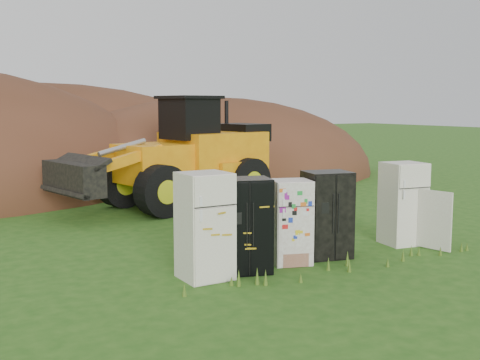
{
  "coord_description": "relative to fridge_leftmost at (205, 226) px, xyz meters",
  "views": [
    {
      "loc": [
        -7.29,
        -8.88,
        3.0
      ],
      "look_at": [
        -0.43,
        2.0,
        1.37
      ],
      "focal_mm": 45.0,
      "sensor_mm": 36.0,
      "label": 1
    }
  ],
  "objects": [
    {
      "name": "ground",
      "position": [
        2.41,
        -0.01,
        -0.92
      ],
      "size": [
        120.0,
        120.0,
        0.0
      ],
      "primitive_type": "plane",
      "color": "#255416",
      "rests_on": "ground"
    },
    {
      "name": "fridge_leftmost",
      "position": [
        0.0,
        0.0,
        0.0
      ],
      "size": [
        0.84,
        0.81,
        1.84
      ],
      "primitive_type": null,
      "rotation": [
        0.0,
        0.0,
        -0.03
      ],
      "color": "white",
      "rests_on": "ground"
    },
    {
      "name": "fridge_black_side",
      "position": [
        0.81,
        -0.02,
        -0.07
      ],
      "size": [
        1.07,
        0.95,
        1.69
      ],
      "primitive_type": null,
      "rotation": [
        0.0,
        0.0,
        -0.34
      ],
      "color": "black",
      "rests_on": "ground"
    },
    {
      "name": "fridge_sticker",
      "position": [
        1.86,
        0.01,
        -0.13
      ],
      "size": [
        0.89,
        0.86,
        1.59
      ],
      "primitive_type": null,
      "rotation": [
        0.0,
        0.0,
        -0.35
      ],
      "color": "white",
      "rests_on": "ground"
    },
    {
      "name": "fridge_dark_mid",
      "position": [
        2.74,
        0.01,
        -0.07
      ],
      "size": [
        1.02,
        0.91,
        1.69
      ],
      "primitive_type": null,
      "rotation": [
        0.0,
        0.0,
        -0.26
      ],
      "color": "black",
      "rests_on": "ground"
    },
    {
      "name": "fridge_open_door",
      "position": [
        4.85,
        -0.0,
        -0.04
      ],
      "size": [
        0.92,
        0.88,
        1.76
      ],
      "primitive_type": null,
      "rotation": [
        0.0,
        0.0,
        -0.19
      ],
      "color": "white",
      "rests_on": "ground"
    },
    {
      "name": "wheel_loader",
      "position": [
        2.49,
        6.73,
        0.7
      ],
      "size": [
        7.03,
        3.74,
        3.23
      ],
      "primitive_type": null,
      "rotation": [
        0.0,
        0.0,
        0.16
      ],
      "color": "orange",
      "rests_on": "ground"
    },
    {
      "name": "dirt_mound_right",
      "position": [
        7.44,
        12.86,
        -0.92
      ],
      "size": [
        14.88,
        10.91,
        6.56
      ],
      "primitive_type": "ellipsoid",
      "color": "#4C2A18",
      "rests_on": "ground"
    },
    {
      "name": "dirt_mound_back",
      "position": [
        1.93,
        18.47,
        -0.92
      ],
      "size": [
        19.63,
        13.08,
        7.86
      ],
      "primitive_type": "ellipsoid",
      "color": "#4C2A18",
      "rests_on": "ground"
    }
  ]
}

